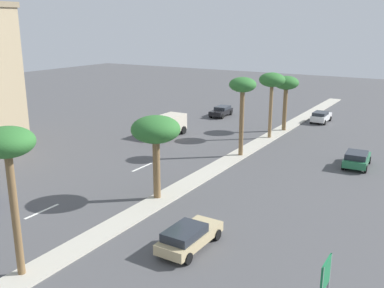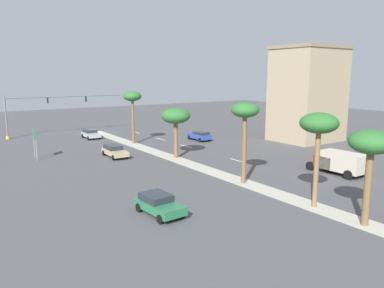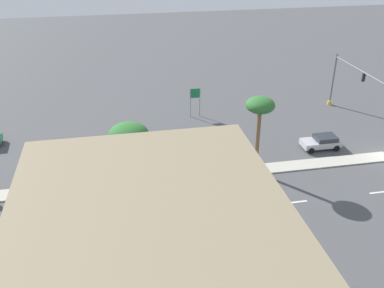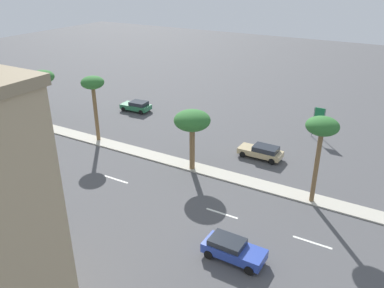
# 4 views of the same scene
# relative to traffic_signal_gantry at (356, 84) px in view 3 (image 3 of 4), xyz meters

# --- Properties ---
(ground_plane) EXTENTS (160.00, 160.00, 0.00)m
(ground_plane) POSITION_rel_traffic_signal_gantry_xyz_m (-8.89, 30.13, -4.50)
(ground_plane) COLOR #4C4C4F
(lane_stripe_near) EXTENTS (0.20, 2.80, 0.01)m
(lane_stripe_near) POSITION_rel_traffic_signal_gantry_xyz_m (-14.54, 4.69, -4.50)
(lane_stripe_near) COLOR silver
(lane_stripe_near) RESTS_ON ground
(lane_stripe_leading) EXTENTS (0.20, 2.80, 0.01)m
(lane_stripe_leading) POSITION_rel_traffic_signal_gantry_xyz_m (-14.54, 13.35, -4.50)
(lane_stripe_leading) COLOR silver
(lane_stripe_leading) RESTS_ON ground
(lane_stripe_front) EXTENTS (0.20, 2.80, 0.01)m
(lane_stripe_front) POSITION_rel_traffic_signal_gantry_xyz_m (-14.54, 20.54, -4.50)
(lane_stripe_front) COLOR silver
(lane_stripe_front) RESTS_ON ground
(lane_stripe_trailing) EXTENTS (0.20, 2.80, 0.01)m
(lane_stripe_trailing) POSITION_rel_traffic_signal_gantry_xyz_m (-14.54, 31.47, -4.50)
(lane_stripe_trailing) COLOR silver
(lane_stripe_trailing) RESTS_ON ground
(traffic_signal_gantry) EXTENTS (19.18, 0.53, 6.76)m
(traffic_signal_gantry) POSITION_rel_traffic_signal_gantry_xyz_m (0.00, 0.00, 0.00)
(traffic_signal_gantry) COLOR slate
(traffic_signal_gantry) RESTS_ON ground
(directional_road_sign) EXTENTS (0.10, 1.24, 3.55)m
(directional_road_sign) POSITION_rel_traffic_signal_gantry_xyz_m (4.70, 17.79, -1.98)
(directional_road_sign) COLOR gray
(directional_road_sign) RESTS_ON ground
(palm_tree_trailing) EXTENTS (2.57, 2.57, 7.44)m
(palm_tree_trailing) POSITION_rel_traffic_signal_gantry_xyz_m (-9.24, 14.80, 2.04)
(palm_tree_trailing) COLOR brown
(palm_tree_trailing) RESTS_ON median_curb
(palm_tree_center) EXTENTS (3.41, 3.41, 5.92)m
(palm_tree_center) POSITION_rel_traffic_signal_gantry_xyz_m (-9.27, 26.33, 0.46)
(palm_tree_center) COLOR brown
(palm_tree_center) RESTS_ON median_curb
(sedan_silver_inboard) EXTENTS (2.01, 3.96, 1.38)m
(sedan_silver_inboard) POSITION_rel_traffic_signal_gantry_xyz_m (-5.87, 6.48, -3.76)
(sedan_silver_inboard) COLOR #B2B2B7
(sedan_silver_inboard) RESTS_ON ground
(sedan_blue_right) EXTENTS (1.94, 4.22, 1.40)m
(sedan_blue_right) POSITION_rel_traffic_signal_gantry_xyz_m (-18.90, 17.65, -3.75)
(sedan_blue_right) COLOR #2D47AD
(sedan_blue_right) RESTS_ON ground
(sedan_tan_front) EXTENTS (1.97, 4.50, 1.38)m
(sedan_tan_front) POSITION_rel_traffic_signal_gantry_xyz_m (-3.58, 21.38, -3.76)
(sedan_tan_front) COLOR tan
(sedan_tan_front) RESTS_ON ground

